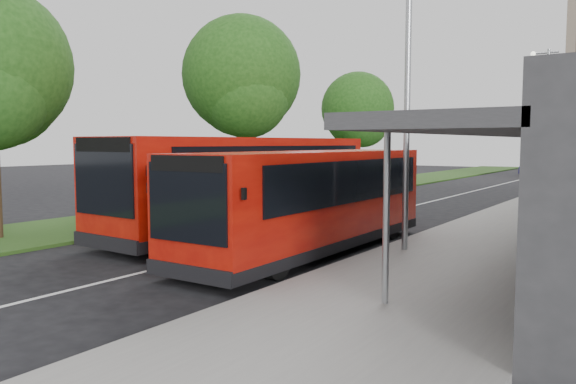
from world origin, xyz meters
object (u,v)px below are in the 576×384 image
at_px(tree_mid, 242,83).
at_px(bus_main, 312,201).
at_px(bus_second, 245,184).
at_px(litter_bin, 530,209).
at_px(car_far, 530,168).
at_px(lamp_post_far, 545,112).
at_px(bollard, 540,189).
at_px(car_near, 548,171).
at_px(tree_far, 358,113).
at_px(lamp_post_near, 405,77).

relative_size(tree_mid, bus_main, 0.92).
relative_size(bus_main, bus_second, 0.87).
bearing_deg(litter_bin, car_far, 100.85).
relative_size(lamp_post_far, car_far, 2.00).
relative_size(bollard, car_far, 0.28).
bearing_deg(car_near, lamp_post_far, -102.73).
relative_size(lamp_post_far, bollard, 7.03).
distance_m(tree_mid, bus_main, 12.91).
relative_size(bollard, car_near, 0.31).
distance_m(lamp_post_far, bollard, 5.71).
bearing_deg(car_near, tree_far, -137.16).
bearing_deg(car_far, car_near, -68.76).
relative_size(lamp_post_near, lamp_post_far, 1.00).
bearing_deg(bus_second, lamp_post_far, 75.18).
height_order(tree_mid, bollard, tree_mid).
bearing_deg(car_far, lamp_post_near, -85.41).
relative_size(tree_mid, lamp_post_near, 1.13).
bearing_deg(car_near, litter_bin, -102.88).
xyz_separation_m(lamp_post_near, lamp_post_far, (0.00, 20.00, 0.00)).
relative_size(tree_far, bollard, 6.69).
distance_m(lamp_post_near, litter_bin, 9.15).
bearing_deg(lamp_post_far, lamp_post_near, -90.00).
relative_size(lamp_post_far, litter_bin, 9.45).
relative_size(lamp_post_far, bus_second, 0.71).
distance_m(tree_mid, tree_far, 12.03).
distance_m(bus_main, bollard, 17.32).
distance_m(litter_bin, car_near, 29.07).
xyz_separation_m(lamp_post_far, bus_second, (-5.88, -19.35, -3.10)).
xyz_separation_m(bus_second, car_near, (3.43, 36.11, -0.99)).
height_order(tree_mid, car_far, tree_mid).
xyz_separation_m(lamp_post_far, litter_bin, (1.68, -12.02, -4.14)).
height_order(bollard, car_far, car_far).
xyz_separation_m(lamp_post_near, bus_main, (-2.16, -1.12, -3.30)).
height_order(bus_second, litter_bin, bus_second).
bearing_deg(tree_mid, car_far, 80.11).
bearing_deg(bollard, litter_bin, -82.41).
distance_m(litter_bin, bollard, 8.06).
bearing_deg(car_far, bollard, -80.21).
bearing_deg(lamp_post_far, tree_far, -175.13).
xyz_separation_m(tree_far, bus_second, (5.25, -18.40, -3.29)).
bearing_deg(litter_bin, lamp_post_near, -101.92).
xyz_separation_m(bus_second, car_far, (0.94, 41.89, -0.96)).
xyz_separation_m(tree_far, lamp_post_far, (11.13, 0.95, -0.20)).
height_order(tree_far, lamp_post_far, lamp_post_far).
bearing_deg(bus_main, bollard, 79.97).
distance_m(tree_mid, litter_bin, 13.88).
xyz_separation_m(tree_mid, bus_second, (5.25, -6.40, -4.20)).
bearing_deg(bus_main, litter_bin, 66.31).
height_order(litter_bin, car_near, car_near).
xyz_separation_m(lamp_post_near, car_near, (-2.45, 36.76, -4.09)).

